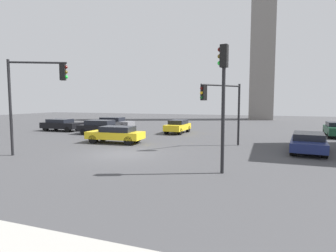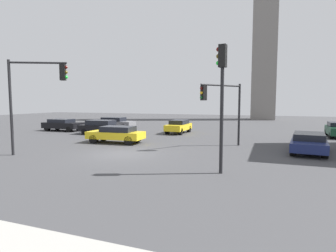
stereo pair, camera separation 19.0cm
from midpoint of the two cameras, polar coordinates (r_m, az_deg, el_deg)
The scene contains 11 objects.
ground_plane at distance 17.61m, azimuth -8.97°, elevation -5.75°, with size 105.55×105.55×0.00m, color #424244.
traffic_light_0 at distance 19.81m, azimuth 11.29°, elevation 5.16°, with size 2.34×3.29×4.59m.
traffic_light_1 at distance 12.71m, azimuth 11.50°, elevation 8.22°, with size 0.48×0.36×5.81m.
traffic_light_2 at distance 18.71m, azimuth -25.48°, elevation 7.27°, with size 3.20×1.65×5.80m.
car_0 at distance 28.69m, azimuth 2.41°, elevation -0.01°, with size 1.85×3.99×1.37m.
car_1 at distance 28.46m, azimuth -13.24°, elevation -0.16°, with size 4.70×2.31×1.42m.
car_2 at distance 20.04m, azimuth 27.38°, elevation -2.99°, with size 2.58×4.98×1.25m.
car_3 at distance 33.12m, azimuth -20.82°, elevation 0.31°, with size 4.44×2.00×1.33m.
car_4 at distance 34.27m, azimuth -10.78°, elevation 0.74°, with size 4.70×2.05×1.37m.
car_6 at distance 22.25m, azimuth -10.42°, elevation -1.60°, with size 4.54×2.09×1.34m.
skyline_tower at distance 55.27m, azimuth 19.66°, elevation 18.89°, with size 4.19×4.19×33.47m, color gray.
Camera 2 is at (8.58, -15.04, 3.30)m, focal length 29.44 mm.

